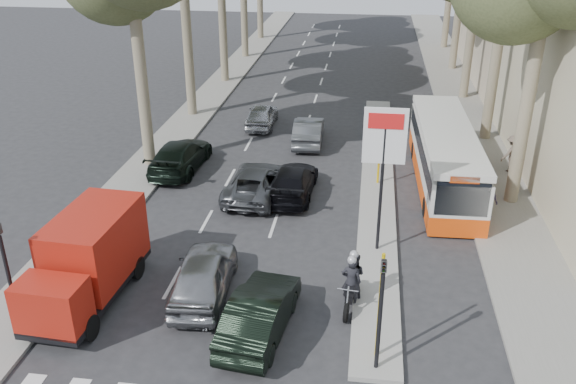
# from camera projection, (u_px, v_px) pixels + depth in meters

# --- Properties ---
(ground) EXTENTS (120.00, 120.00, 0.00)m
(ground) POSITION_uv_depth(u_px,v_px,m) (269.00, 328.00, 18.70)
(ground) COLOR #28282B
(ground) RESTS_ON ground
(sidewalk_right) EXTENTS (3.20, 70.00, 0.12)m
(sidewalk_right) POSITION_uv_depth(u_px,v_px,m) (460.00, 101.00, 40.02)
(sidewalk_right) COLOR gray
(sidewalk_right) RESTS_ON ground
(median_left) EXTENTS (2.40, 64.00, 0.12)m
(median_left) POSITION_uv_depth(u_px,v_px,m) (224.00, 81.00, 44.74)
(median_left) COLOR gray
(median_left) RESTS_ON ground
(traffic_island) EXTENTS (1.50, 26.00, 0.16)m
(traffic_island) POSITION_uv_depth(u_px,v_px,m) (377.00, 184.00, 28.12)
(traffic_island) COLOR gray
(traffic_island) RESTS_ON ground
(billboard) EXTENTS (1.50, 12.10, 5.60)m
(billboard) POSITION_uv_depth(u_px,v_px,m) (383.00, 160.00, 21.20)
(billboard) COLOR yellow
(billboard) RESTS_ON ground
(traffic_light_island) EXTENTS (0.16, 0.41, 3.60)m
(traffic_light_island) POSITION_uv_depth(u_px,v_px,m) (381.00, 297.00, 15.89)
(traffic_light_island) COLOR black
(traffic_light_island) RESTS_ON ground
(traffic_light_left) EXTENTS (0.16, 0.41, 3.60)m
(traffic_light_left) POSITION_uv_depth(u_px,v_px,m) (4.00, 258.00, 17.67)
(traffic_light_left) COLOR black
(traffic_light_left) RESTS_ON ground
(silver_hatchback) EXTENTS (2.12, 4.63, 1.54)m
(silver_hatchback) POSITION_uv_depth(u_px,v_px,m) (203.00, 275.00, 19.98)
(silver_hatchback) COLOR gray
(silver_hatchback) RESTS_ON ground
(dark_hatchback) EXTENTS (2.03, 4.55, 1.45)m
(dark_hatchback) POSITION_uv_depth(u_px,v_px,m) (260.00, 312.00, 18.20)
(dark_hatchback) COLOR black
(dark_hatchback) RESTS_ON ground
(queue_car_a) EXTENTS (2.49, 4.91, 1.33)m
(queue_car_a) POSITION_uv_depth(u_px,v_px,m) (256.00, 182.00, 26.91)
(queue_car_a) COLOR #46494D
(queue_car_a) RESTS_ON ground
(queue_car_b) EXTENTS (2.01, 4.67, 1.34)m
(queue_car_b) POSITION_uv_depth(u_px,v_px,m) (293.00, 181.00, 26.97)
(queue_car_b) COLOR black
(queue_car_b) RESTS_ON ground
(queue_car_c) EXTENTS (1.67, 4.00, 1.35)m
(queue_car_c) POSITION_uv_depth(u_px,v_px,m) (262.00, 115.00, 35.43)
(queue_car_c) COLOR #A7A9AF
(queue_car_c) RESTS_ON ground
(queue_car_d) EXTENTS (1.66, 4.35, 1.41)m
(queue_car_d) POSITION_uv_depth(u_px,v_px,m) (308.00, 131.00, 32.88)
(queue_car_d) COLOR #4F5257
(queue_car_d) RESTS_ON ground
(queue_car_e) EXTENTS (2.25, 5.10, 1.46)m
(queue_car_e) POSITION_uv_depth(u_px,v_px,m) (180.00, 156.00, 29.58)
(queue_car_e) COLOR black
(queue_car_e) RESTS_ON ground
(red_truck) EXTENTS (2.32, 5.44, 2.85)m
(red_truck) POSITION_uv_depth(u_px,v_px,m) (88.00, 259.00, 19.47)
(red_truck) COLOR black
(red_truck) RESTS_ON ground
(city_bus) EXTENTS (2.55, 10.52, 2.76)m
(city_bus) POSITION_uv_depth(u_px,v_px,m) (445.00, 155.00, 27.66)
(city_bus) COLOR #E3470C
(city_bus) RESTS_ON ground
(motorcycle) EXTENTS (0.87, 2.22, 1.89)m
(motorcycle) POSITION_uv_depth(u_px,v_px,m) (352.00, 280.00, 19.53)
(motorcycle) COLOR black
(motorcycle) RESTS_ON ground
(pedestrian_near) EXTENTS (0.91, 1.03, 1.60)m
(pedestrian_near) POSITION_uv_depth(u_px,v_px,m) (489.00, 199.00, 24.74)
(pedestrian_near) COLOR #453753
(pedestrian_near) RESTS_ON sidewalk_right
(pedestrian_far) EXTENTS (1.27, 1.03, 1.81)m
(pedestrian_far) POSITION_uv_depth(u_px,v_px,m) (512.00, 153.00, 29.03)
(pedestrian_far) COLOR brown
(pedestrian_far) RESTS_ON sidewalk_right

